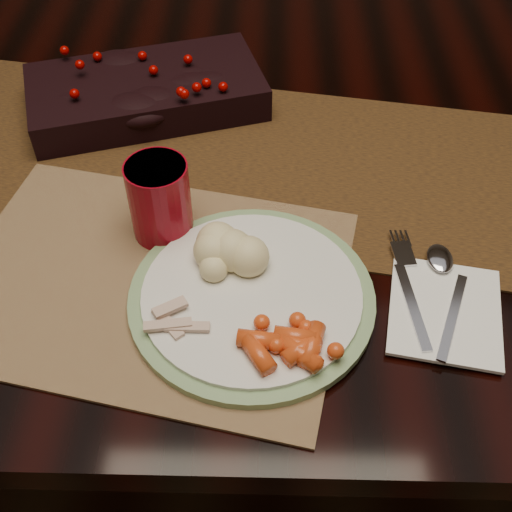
{
  "coord_description": "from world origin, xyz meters",
  "views": [
    {
      "loc": [
        -0.01,
        -0.75,
        1.32
      ],
      "look_at": [
        -0.02,
        -0.27,
        0.8
      ],
      "focal_mm": 45.0,
      "sensor_mm": 36.0,
      "label": 1
    }
  ],
  "objects_px": {
    "dining_table": "(271,302)",
    "dinner_plate": "(252,296)",
    "turkey_shreds": "(181,317)",
    "napkin": "(445,311)",
    "centerpiece": "(146,87)",
    "red_cup": "(160,200)",
    "placemat_main": "(150,280)",
    "mashed_potatoes": "(227,250)",
    "baby_carrots": "(286,329)"
  },
  "relations": [
    {
      "from": "dining_table",
      "to": "dinner_plate",
      "type": "xyz_separation_m",
      "value": [
        -0.03,
        -0.3,
        0.39
      ]
    },
    {
      "from": "turkey_shreds",
      "to": "napkin",
      "type": "distance_m",
      "value": 0.29
    },
    {
      "from": "centerpiece",
      "to": "red_cup",
      "type": "height_order",
      "value": "red_cup"
    },
    {
      "from": "centerpiece",
      "to": "turkey_shreds",
      "type": "bearing_deg",
      "value": -77.17
    },
    {
      "from": "placemat_main",
      "to": "mashed_potatoes",
      "type": "bearing_deg",
      "value": 20.44
    },
    {
      "from": "dining_table",
      "to": "placemat_main",
      "type": "height_order",
      "value": "placemat_main"
    },
    {
      "from": "mashed_potatoes",
      "to": "turkey_shreds",
      "type": "distance_m",
      "value": 0.1
    },
    {
      "from": "baby_carrots",
      "to": "red_cup",
      "type": "relative_size",
      "value": 1.2
    },
    {
      "from": "placemat_main",
      "to": "turkey_shreds",
      "type": "bearing_deg",
      "value": -44.77
    },
    {
      "from": "placemat_main",
      "to": "dinner_plate",
      "type": "bearing_deg",
      "value": -1.2
    },
    {
      "from": "mashed_potatoes",
      "to": "dining_table",
      "type": "bearing_deg",
      "value": 77.93
    },
    {
      "from": "turkey_shreds",
      "to": "red_cup",
      "type": "xyz_separation_m",
      "value": [
        -0.04,
        0.15,
        0.03
      ]
    },
    {
      "from": "napkin",
      "to": "red_cup",
      "type": "relative_size",
      "value": 1.38
    },
    {
      "from": "dinner_plate",
      "to": "red_cup",
      "type": "relative_size",
      "value": 2.72
    },
    {
      "from": "dining_table",
      "to": "centerpiece",
      "type": "relative_size",
      "value": 5.28
    },
    {
      "from": "baby_carrots",
      "to": "napkin",
      "type": "distance_m",
      "value": 0.18
    },
    {
      "from": "dining_table",
      "to": "napkin",
      "type": "distance_m",
      "value": 0.53
    },
    {
      "from": "baby_carrots",
      "to": "red_cup",
      "type": "height_order",
      "value": "red_cup"
    },
    {
      "from": "napkin",
      "to": "turkey_shreds",
      "type": "bearing_deg",
      "value": -163.46
    },
    {
      "from": "centerpiece",
      "to": "baby_carrots",
      "type": "height_order",
      "value": "centerpiece"
    },
    {
      "from": "dining_table",
      "to": "dinner_plate",
      "type": "relative_size",
      "value": 6.49
    },
    {
      "from": "dining_table",
      "to": "baby_carrots",
      "type": "distance_m",
      "value": 0.54
    },
    {
      "from": "baby_carrots",
      "to": "napkin",
      "type": "xyz_separation_m",
      "value": [
        0.18,
        0.05,
        -0.02
      ]
    },
    {
      "from": "turkey_shreds",
      "to": "placemat_main",
      "type": "bearing_deg",
      "value": 123.27
    },
    {
      "from": "placemat_main",
      "to": "mashed_potatoes",
      "type": "distance_m",
      "value": 0.1
    },
    {
      "from": "dinner_plate",
      "to": "mashed_potatoes",
      "type": "xyz_separation_m",
      "value": [
        -0.03,
        0.04,
        0.03
      ]
    },
    {
      "from": "placemat_main",
      "to": "mashed_potatoes",
      "type": "height_order",
      "value": "mashed_potatoes"
    },
    {
      "from": "placemat_main",
      "to": "dinner_plate",
      "type": "distance_m",
      "value": 0.12
    },
    {
      "from": "red_cup",
      "to": "dinner_plate",
      "type": "bearing_deg",
      "value": -44.12
    },
    {
      "from": "centerpiece",
      "to": "placemat_main",
      "type": "relative_size",
      "value": 0.77
    },
    {
      "from": "red_cup",
      "to": "placemat_main",
      "type": "bearing_deg",
      "value": -95.52
    },
    {
      "from": "placemat_main",
      "to": "baby_carrots",
      "type": "bearing_deg",
      "value": -16.66
    },
    {
      "from": "centerpiece",
      "to": "placemat_main",
      "type": "height_order",
      "value": "centerpiece"
    },
    {
      "from": "dinner_plate",
      "to": "mashed_potatoes",
      "type": "bearing_deg",
      "value": 124.55
    },
    {
      "from": "napkin",
      "to": "red_cup",
      "type": "bearing_deg",
      "value": 170.22
    },
    {
      "from": "mashed_potatoes",
      "to": "napkin",
      "type": "relative_size",
      "value": 0.61
    },
    {
      "from": "placemat_main",
      "to": "red_cup",
      "type": "distance_m",
      "value": 0.1
    },
    {
      "from": "dining_table",
      "to": "red_cup",
      "type": "distance_m",
      "value": 0.49
    },
    {
      "from": "mashed_potatoes",
      "to": "turkey_shreds",
      "type": "height_order",
      "value": "mashed_potatoes"
    },
    {
      "from": "napkin",
      "to": "mashed_potatoes",
      "type": "bearing_deg",
      "value": 178.04
    },
    {
      "from": "dinner_plate",
      "to": "turkey_shreds",
      "type": "height_order",
      "value": "turkey_shreds"
    },
    {
      "from": "baby_carrots",
      "to": "red_cup",
      "type": "bearing_deg",
      "value": 131.94
    },
    {
      "from": "dining_table",
      "to": "napkin",
      "type": "bearing_deg",
      "value": -58.4
    },
    {
      "from": "centerpiece",
      "to": "dinner_plate",
      "type": "relative_size",
      "value": 1.23
    },
    {
      "from": "red_cup",
      "to": "mashed_potatoes",
      "type": "bearing_deg",
      "value": -38.8
    },
    {
      "from": "dining_table",
      "to": "baby_carrots",
      "type": "height_order",
      "value": "baby_carrots"
    },
    {
      "from": "dining_table",
      "to": "mashed_potatoes",
      "type": "height_order",
      "value": "mashed_potatoes"
    },
    {
      "from": "centerpiece",
      "to": "baby_carrots",
      "type": "xyz_separation_m",
      "value": [
        0.21,
        -0.43,
        -0.01
      ]
    },
    {
      "from": "mashed_potatoes",
      "to": "turkey_shreds",
      "type": "xyz_separation_m",
      "value": [
        -0.04,
        -0.08,
        -0.02
      ]
    },
    {
      "from": "placemat_main",
      "to": "dinner_plate",
      "type": "xyz_separation_m",
      "value": [
        0.12,
        -0.03,
        0.01
      ]
    }
  ]
}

